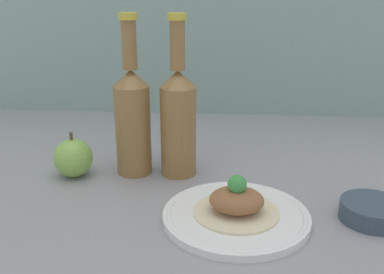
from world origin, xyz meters
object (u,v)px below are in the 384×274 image
Objects in this scene: plated_food at (237,202)px; cider_bottle_right at (178,117)px; dipping_bowl at (372,211)px; cider_bottle_left at (132,116)px; apple at (73,158)px; plate at (236,216)px.

cider_bottle_right reaches higher than plated_food.
cider_bottle_right is 3.02× the size of dipping_bowl.
cider_bottle_right is 36.70cm from dipping_bowl.
cider_bottle_left is (-19.35, 17.14, 8.03)cm from plated_food.
cider_bottle_right is 21.27cm from apple.
plated_food reaches higher than dipping_bowl.
plate is 2.43cm from plated_food.
cider_bottle_left and cider_bottle_right have the same top height.
cider_bottle_left is 3.02× the size of dipping_bowl.
plated_food is at bearing -175.38° from dipping_bowl.
plated_food is 33.69cm from apple.
plate is 22.78cm from cider_bottle_right.
dipping_bowl is at bearing 4.62° from plate.
dipping_bowl is (31.84, -15.44, -9.75)cm from cider_bottle_right.
cider_bottle_right reaches higher than plate.
cider_bottle_right is (-10.76, 17.14, 8.03)cm from plated_food.
cider_bottle_right is (-10.76, 17.14, 10.46)cm from plate.
dipping_bowl reaches higher than plate.
cider_bottle_left reaches higher than apple.
plate is at bearing -25.32° from apple.
dipping_bowl is (40.43, -15.44, -9.75)cm from cider_bottle_left.
cider_bottle_left is 13.71cm from apple.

